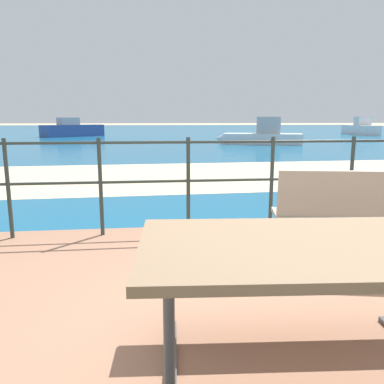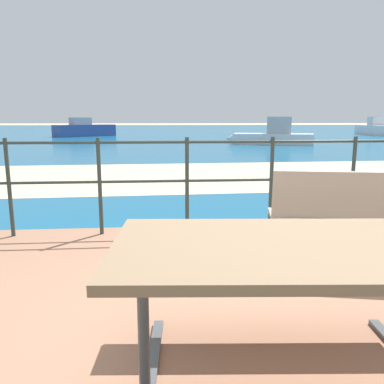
# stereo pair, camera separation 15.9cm
# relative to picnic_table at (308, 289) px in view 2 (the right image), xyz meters

# --- Properties ---
(ground_plane) EXTENTS (240.00, 240.00, 0.00)m
(ground_plane) POSITION_rel_picnic_table_xyz_m (-0.31, 0.49, -0.66)
(ground_plane) COLOR tan
(patio_paving) EXTENTS (6.40, 5.20, 0.06)m
(patio_paving) POSITION_rel_picnic_table_xyz_m (-0.31, 0.49, -0.63)
(patio_paving) COLOR #996B51
(patio_paving) RESTS_ON ground
(sea_water) EXTENTS (90.00, 90.00, 0.01)m
(sea_water) POSITION_rel_picnic_table_xyz_m (-0.31, 40.49, -0.65)
(sea_water) COLOR #145B84
(sea_water) RESTS_ON ground
(beach_strip) EXTENTS (54.14, 6.77, 0.01)m
(beach_strip) POSITION_rel_picnic_table_xyz_m (-0.31, 7.74, -0.65)
(beach_strip) COLOR beige
(beach_strip) RESTS_ON ground
(picnic_table) EXTENTS (1.73, 1.64, 0.80)m
(picnic_table) POSITION_rel_picnic_table_xyz_m (0.00, 0.00, 0.00)
(picnic_table) COLOR #7A6047
(picnic_table) RESTS_ON patio_paving
(park_bench) EXTENTS (1.66, 0.73, 0.88)m
(park_bench) POSITION_rel_picnic_table_xyz_m (1.15, 1.62, -0.07)
(park_bench) COLOR tan
(park_bench) RESTS_ON patio_paving
(railing_fence) EXTENTS (5.94, 0.04, 1.10)m
(railing_fence) POSITION_rel_picnic_table_xyz_m (-0.31, 2.85, 0.07)
(railing_fence) COLOR #2D3833
(railing_fence) RESTS_ON patio_paving
(boat_near) EXTENTS (4.76, 4.33, 1.45)m
(boat_near) POSITION_rel_picnic_table_xyz_m (-6.43, 29.65, -0.13)
(boat_near) COLOR #2D478C
(boat_near) RESTS_ON sea_water
(boat_mid) EXTENTS (4.75, 2.74, 1.46)m
(boat_mid) POSITION_rel_picnic_table_xyz_m (5.48, 18.86, -0.20)
(boat_mid) COLOR silver
(boat_mid) RESTS_ON sea_water
(boat_far) EXTENTS (2.15, 5.69, 1.52)m
(boat_far) POSITION_rel_picnic_table_xyz_m (17.71, 30.30, -0.14)
(boat_far) COLOR silver
(boat_far) RESTS_ON sea_water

